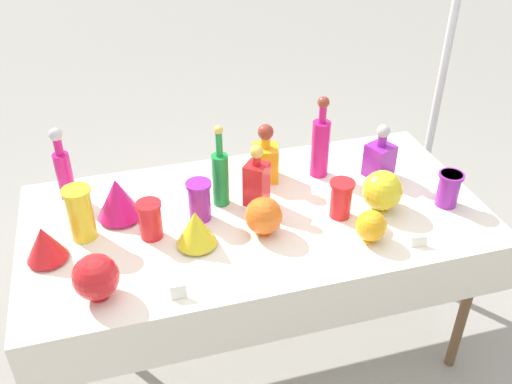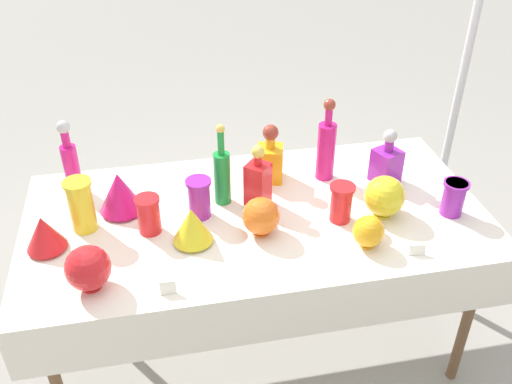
{
  "view_description": "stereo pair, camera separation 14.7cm",
  "coord_description": "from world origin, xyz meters",
  "px_view_note": "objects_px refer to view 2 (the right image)",
  "views": [
    {
      "loc": [
        -0.5,
        -1.78,
        2.11
      ],
      "look_at": [
        0.0,
        0.0,
        0.86
      ],
      "focal_mm": 40.0,
      "sensor_mm": 36.0,
      "label": 1
    },
    {
      "loc": [
        -0.36,
        -1.81,
        2.11
      ],
      "look_at": [
        0.0,
        0.0,
        0.86
      ],
      "focal_mm": 40.0,
      "sensor_mm": 36.0,
      "label": 2
    }
  ],
  "objects_px": {
    "slender_vase_1": "(81,204)",
    "canopy_pole": "(469,46)",
    "square_decanter_2": "(258,181)",
    "slender_vase_2": "(149,214)",
    "tall_bottle_0": "(326,147)",
    "slender_vase_0": "(454,197)",
    "tall_bottle_1": "(70,161)",
    "tall_bottle_2": "(222,174)",
    "round_bowl_0": "(384,196)",
    "slender_vase_4": "(199,197)",
    "fluted_vase_1": "(44,233)",
    "fluted_vase_2": "(120,192)",
    "round_bowl_3": "(368,231)",
    "fluted_vase_0": "(192,225)",
    "slender_vase_3": "(341,202)",
    "round_bowl_2": "(261,216)",
    "round_bowl_1": "(88,268)",
    "square_decanter_1": "(387,162)",
    "square_decanter_0": "(270,159)"
  },
  "relations": [
    {
      "from": "square_decanter_2",
      "to": "slender_vase_2",
      "type": "height_order",
      "value": "square_decanter_2"
    },
    {
      "from": "tall_bottle_1",
      "to": "slender_vase_2",
      "type": "relative_size",
      "value": 2.12
    },
    {
      "from": "slender_vase_2",
      "to": "round_bowl_0",
      "type": "relative_size",
      "value": 0.9
    },
    {
      "from": "square_decanter_0",
      "to": "round_bowl_0",
      "type": "bearing_deg",
      "value": -42.08
    },
    {
      "from": "round_bowl_1",
      "to": "square_decanter_0",
      "type": "bearing_deg",
      "value": 36.5
    },
    {
      "from": "slender_vase_2",
      "to": "round_bowl_3",
      "type": "relative_size",
      "value": 1.21
    },
    {
      "from": "square_decanter_2",
      "to": "slender_vase_3",
      "type": "xyz_separation_m",
      "value": [
        0.29,
        -0.17,
        -0.02
      ]
    },
    {
      "from": "square_decanter_1",
      "to": "round_bowl_3",
      "type": "bearing_deg",
      "value": -119.55
    },
    {
      "from": "square_decanter_2",
      "to": "slender_vase_1",
      "type": "distance_m",
      "value": 0.69
    },
    {
      "from": "slender_vase_4",
      "to": "round_bowl_0",
      "type": "bearing_deg",
      "value": -10.69
    },
    {
      "from": "tall_bottle_1",
      "to": "round_bowl_0",
      "type": "height_order",
      "value": "tall_bottle_1"
    },
    {
      "from": "tall_bottle_2",
      "to": "slender_vase_3",
      "type": "height_order",
      "value": "tall_bottle_2"
    },
    {
      "from": "square_decanter_0",
      "to": "canopy_pole",
      "type": "relative_size",
      "value": 0.09
    },
    {
      "from": "fluted_vase_0",
      "to": "fluted_vase_1",
      "type": "height_order",
      "value": "fluted_vase_0"
    },
    {
      "from": "square_decanter_2",
      "to": "fluted_vase_2",
      "type": "height_order",
      "value": "square_decanter_2"
    },
    {
      "from": "slender_vase_2",
      "to": "fluted_vase_2",
      "type": "height_order",
      "value": "fluted_vase_2"
    },
    {
      "from": "square_decanter_0",
      "to": "round_bowl_2",
      "type": "distance_m",
      "value": 0.39
    },
    {
      "from": "canopy_pole",
      "to": "slender_vase_4",
      "type": "bearing_deg",
      "value": -155.04
    },
    {
      "from": "round_bowl_0",
      "to": "slender_vase_4",
      "type": "bearing_deg",
      "value": 169.31
    },
    {
      "from": "tall_bottle_1",
      "to": "slender_vase_3",
      "type": "xyz_separation_m",
      "value": [
        1.03,
        -0.43,
        -0.05
      ]
    },
    {
      "from": "fluted_vase_0",
      "to": "round_bowl_3",
      "type": "bearing_deg",
      "value": -13.15
    },
    {
      "from": "tall_bottle_2",
      "to": "fluted_vase_1",
      "type": "bearing_deg",
      "value": -165.18
    },
    {
      "from": "slender_vase_2",
      "to": "round_bowl_3",
      "type": "xyz_separation_m",
      "value": [
        0.78,
        -0.25,
        -0.02
      ]
    },
    {
      "from": "slender_vase_2",
      "to": "square_decanter_0",
      "type": "bearing_deg",
      "value": 27.32
    },
    {
      "from": "slender_vase_0",
      "to": "round_bowl_0",
      "type": "xyz_separation_m",
      "value": [
        -0.27,
        0.05,
        0.01
      ]
    },
    {
      "from": "square_decanter_2",
      "to": "slender_vase_0",
      "type": "bearing_deg",
      "value": -16.46
    },
    {
      "from": "slender_vase_4",
      "to": "fluted_vase_0",
      "type": "relative_size",
      "value": 1.1
    },
    {
      "from": "slender_vase_3",
      "to": "round_bowl_2",
      "type": "relative_size",
      "value": 1.04
    },
    {
      "from": "slender_vase_1",
      "to": "round_bowl_1",
      "type": "xyz_separation_m",
      "value": [
        0.04,
        -0.34,
        -0.03
      ]
    },
    {
      "from": "square_decanter_0",
      "to": "slender_vase_4",
      "type": "distance_m",
      "value": 0.39
    },
    {
      "from": "square_decanter_0",
      "to": "square_decanter_2",
      "type": "bearing_deg",
      "value": -117.28
    },
    {
      "from": "slender_vase_2",
      "to": "canopy_pole",
      "type": "distance_m",
      "value": 1.82
    },
    {
      "from": "slender_vase_2",
      "to": "fluted_vase_0",
      "type": "xyz_separation_m",
      "value": [
        0.15,
        -0.1,
        -0.0
      ]
    },
    {
      "from": "fluted_vase_0",
      "to": "round_bowl_0",
      "type": "xyz_separation_m",
      "value": [
        0.76,
        0.03,
        0.01
      ]
    },
    {
      "from": "fluted_vase_1",
      "to": "square_decanter_0",
      "type": "bearing_deg",
      "value": 18.89
    },
    {
      "from": "fluted_vase_1",
      "to": "canopy_pole",
      "type": "distance_m",
      "value": 2.18
    },
    {
      "from": "slender_vase_1",
      "to": "canopy_pole",
      "type": "distance_m",
      "value": 2.02
    },
    {
      "from": "square_decanter_2",
      "to": "round_bowl_1",
      "type": "distance_m",
      "value": 0.75
    },
    {
      "from": "tall_bottle_2",
      "to": "round_bowl_0",
      "type": "relative_size",
      "value": 2.09
    },
    {
      "from": "tall_bottle_1",
      "to": "round_bowl_2",
      "type": "relative_size",
      "value": 2.12
    },
    {
      "from": "tall_bottle_0",
      "to": "slender_vase_2",
      "type": "distance_m",
      "value": 0.81
    },
    {
      "from": "slender_vase_4",
      "to": "fluted_vase_2",
      "type": "relative_size",
      "value": 0.93
    },
    {
      "from": "tall_bottle_0",
      "to": "slender_vase_0",
      "type": "relative_size",
      "value": 2.55
    },
    {
      "from": "slender_vase_3",
      "to": "round_bowl_3",
      "type": "xyz_separation_m",
      "value": [
        0.05,
        -0.17,
        -0.02
      ]
    },
    {
      "from": "tall_bottle_2",
      "to": "square_decanter_0",
      "type": "xyz_separation_m",
      "value": [
        0.23,
        0.13,
        -0.03
      ]
    },
    {
      "from": "slender_vase_1",
      "to": "round_bowl_3",
      "type": "xyz_separation_m",
      "value": [
        1.03,
        -0.31,
        -0.05
      ]
    },
    {
      "from": "slender_vase_3",
      "to": "fluted_vase_1",
      "type": "distance_m",
      "value": 1.11
    },
    {
      "from": "slender_vase_1",
      "to": "slender_vase_3",
      "type": "xyz_separation_m",
      "value": [
        0.98,
        -0.14,
        -0.03
      ]
    },
    {
      "from": "square_decanter_2",
      "to": "fluted_vase_0",
      "type": "distance_m",
      "value": 0.35
    },
    {
      "from": "square_decanter_0",
      "to": "slender_vase_0",
      "type": "height_order",
      "value": "square_decanter_0"
    }
  ]
}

